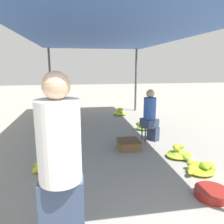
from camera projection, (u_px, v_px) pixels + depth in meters
canopy_post_back_left at (50, 82)px, 8.19m from camera, size 0.08×0.08×2.45m
canopy_post_back_right at (136, 81)px, 8.73m from camera, size 0.08×0.08×2.45m
canopy_tarp at (107, 36)px, 4.91m from camera, size 3.72×7.23×0.04m
vendor_foreground at (60, 170)px, 1.91m from camera, size 0.40×0.39×1.77m
stool at (149, 128)px, 5.40m from camera, size 0.34×0.34×0.36m
vendor_seated at (150, 114)px, 5.33m from camera, size 0.45×0.45×1.26m
basin_black at (212, 193)px, 3.05m from camera, size 0.46×0.46×0.12m
banana_pile_left_0 at (46, 163)px, 3.94m from camera, size 0.48×0.56×0.24m
banana_pile_left_1 at (64, 145)px, 4.87m from camera, size 0.48×0.56×0.26m
banana_pile_left_2 at (72, 121)px, 7.06m from camera, size 0.59×0.60×0.23m
banana_pile_right_0 at (179, 153)px, 4.38m from camera, size 0.51×0.53×0.28m
banana_pile_right_1 at (143, 126)px, 6.30m from camera, size 0.42×0.46×0.23m
banana_pile_right_2 at (120, 113)px, 8.11m from camera, size 0.49×0.53×0.27m
banana_pile_right_3 at (200, 168)px, 3.75m from camera, size 0.62×0.47×0.22m
crate_near at (128, 144)px, 4.84m from camera, size 0.47×0.47×0.20m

